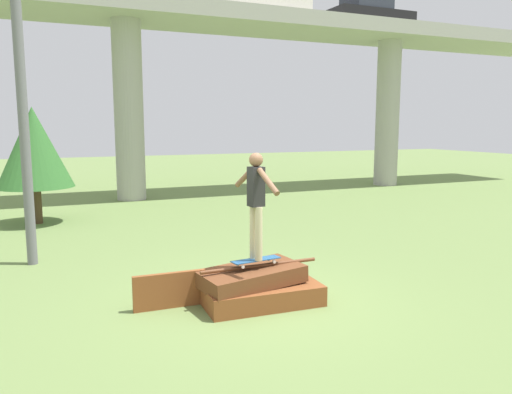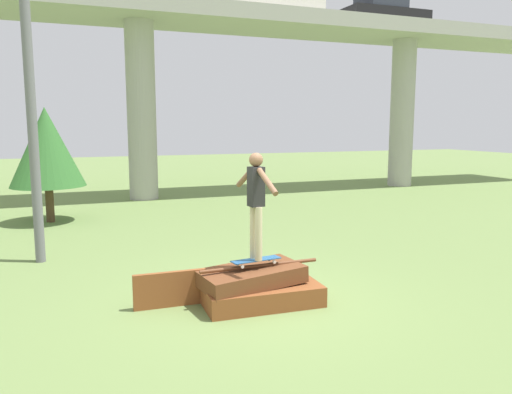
{
  "view_description": "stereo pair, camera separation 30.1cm",
  "coord_description": "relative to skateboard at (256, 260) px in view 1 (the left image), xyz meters",
  "views": [
    {
      "loc": [
        -3.16,
        -7.18,
        2.89
      ],
      "look_at": [
        -0.07,
        -0.01,
        1.75
      ],
      "focal_mm": 35.0,
      "sensor_mm": 36.0,
      "label": 1
    },
    {
      "loc": [
        -2.89,
        -7.29,
        2.89
      ],
      "look_at": [
        -0.07,
        -0.01,
        1.75
      ],
      "focal_mm": 35.0,
      "sensor_mm": 36.0,
      "label": 2
    }
  ],
  "objects": [
    {
      "name": "ground_plane",
      "position": [
        0.07,
        0.01,
        -0.72
      ],
      "size": [
        80.0,
        80.0,
        0.0
      ],
      "primitive_type": "plane",
      "color": "olive"
    },
    {
      "name": "skater",
      "position": [
        -0.0,
        -0.0,
        1.02
      ],
      "size": [
        0.24,
        1.3,
        1.72
      ],
      "color": "#C6B78E",
      "rests_on": "skateboard"
    },
    {
      "name": "utility_pole",
      "position": [
        -3.38,
        3.98,
        2.6
      ],
      "size": [
        1.3,
        0.2,
        6.4
      ],
      "color": "slate",
      "rests_on": "ground_plane"
    },
    {
      "name": "scrap_plank_loose",
      "position": [
        -1.33,
        0.35,
        -0.44
      ],
      "size": [
        1.17,
        0.11,
        0.57
      ],
      "color": "brown",
      "rests_on": "ground_plane"
    },
    {
      "name": "skateboard",
      "position": [
        0.0,
        0.0,
        0.0
      ],
      "size": [
        0.85,
        0.3,
        0.09
      ],
      "color": "#23517F",
      "rests_on": "scrap_pile"
    },
    {
      "name": "car_on_overpass_mid",
      "position": [
        11.07,
        12.64,
        7.16
      ],
      "size": [
        3.96,
        1.77,
        1.28
      ],
      "color": "black",
      "rests_on": "highway_overpass"
    },
    {
      "name": "scrap_pile",
      "position": [
        0.02,
        0.02,
        -0.45
      ],
      "size": [
        2.03,
        1.22,
        0.65
      ],
      "color": "brown",
      "rests_on": "ground_plane"
    },
    {
      "name": "highway_overpass",
      "position": [
        0.07,
        12.42,
        5.58
      ],
      "size": [
        44.0,
        3.57,
        7.37
      ],
      "color": "#A8A59E",
      "rests_on": "ground_plane"
    },
    {
      "name": "tree_behind_left",
      "position": [
        -3.27,
        8.64,
        1.51
      ],
      "size": [
        2.15,
        2.15,
        3.4
      ],
      "color": "#4C3823",
      "rests_on": "ground_plane"
    },
    {
      "name": "car_on_overpass_left",
      "position": [
        5.45,
        12.81,
        7.25
      ],
      "size": [
        4.47,
        1.72,
        1.49
      ],
      "color": "silver",
      "rests_on": "highway_overpass"
    }
  ]
}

